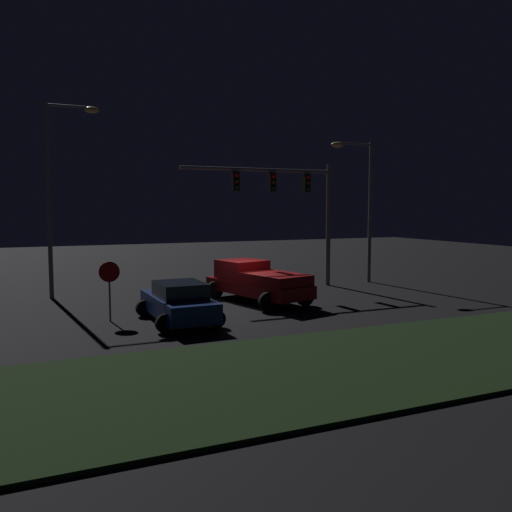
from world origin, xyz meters
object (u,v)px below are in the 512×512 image
(car_sedan, at_px, (179,302))
(street_lamp_right, at_px, (362,194))
(pickup_truck, at_px, (256,280))
(traffic_signal_gantry, at_px, (288,194))
(stop_sign, at_px, (109,280))
(street_lamp_left, at_px, (58,178))

(car_sedan, height_order, street_lamp_right, street_lamp_right)
(pickup_truck, distance_m, traffic_signal_gantry, 5.92)
(car_sedan, distance_m, stop_sign, 2.70)
(pickup_truck, distance_m, street_lamp_right, 9.40)
(stop_sign, bearing_deg, street_lamp_right, 18.60)
(car_sedan, relative_size, street_lamp_left, 0.49)
(pickup_truck, xyz_separation_m, stop_sign, (-6.58, -1.62, 0.56))
(traffic_signal_gantry, relative_size, stop_sign, 3.73)
(street_lamp_left, bearing_deg, traffic_signal_gantry, -7.73)
(car_sedan, relative_size, stop_sign, 1.99)
(street_lamp_left, bearing_deg, stop_sign, -78.22)
(pickup_truck, distance_m, stop_sign, 6.81)
(pickup_truck, bearing_deg, stop_sign, 89.41)
(car_sedan, bearing_deg, stop_sign, 61.71)
(street_lamp_left, relative_size, stop_sign, 4.03)
(street_lamp_left, height_order, stop_sign, street_lamp_left)
(car_sedan, xyz_separation_m, street_lamp_left, (-3.59, 7.38, 4.83))
(car_sedan, distance_m, traffic_signal_gantry, 10.40)
(street_lamp_left, bearing_deg, car_sedan, -64.08)
(traffic_signal_gantry, xyz_separation_m, street_lamp_right, (4.68, 0.15, 0.07))
(car_sedan, bearing_deg, traffic_signal_gantry, -53.29)
(traffic_signal_gantry, height_order, street_lamp_left, street_lamp_left)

